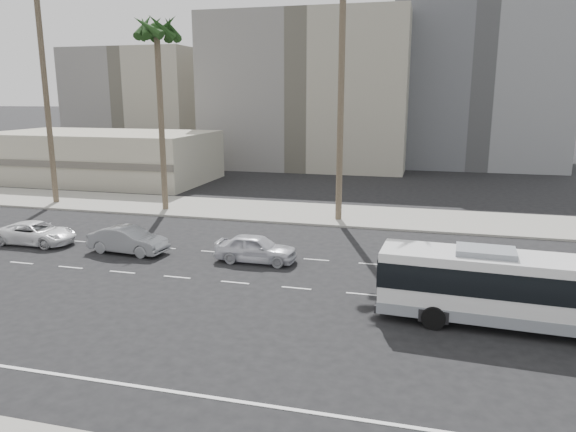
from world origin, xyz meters
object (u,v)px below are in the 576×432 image
(car_c, at_px, (36,233))
(palm_mid, at_px, (157,34))
(city_bus, at_px, (521,288))
(car_b, at_px, (128,240))
(car_a, at_px, (256,248))

(car_c, bearing_deg, palm_mid, -15.67)
(city_bus, bearing_deg, palm_mid, 148.69)
(car_b, bearing_deg, palm_mid, 22.06)
(city_bus, relative_size, car_a, 2.44)
(car_b, bearing_deg, car_a, -83.11)
(car_a, bearing_deg, city_bus, -113.37)
(car_b, distance_m, car_c, 6.33)
(city_bus, bearing_deg, car_b, 168.82)
(car_a, relative_size, car_b, 0.97)
(car_a, distance_m, car_b, 7.48)
(car_b, bearing_deg, city_bus, -99.43)
(city_bus, xyz_separation_m, palm_mid, (-23.00, 15.95, 11.35))
(car_b, xyz_separation_m, palm_mid, (-3.28, 10.81, 12.20))
(city_bus, bearing_deg, car_a, 159.77)
(city_bus, distance_m, palm_mid, 30.20)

